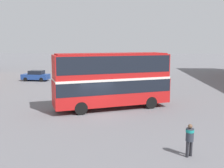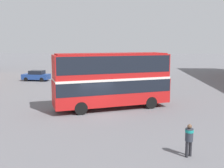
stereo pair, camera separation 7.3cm
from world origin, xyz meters
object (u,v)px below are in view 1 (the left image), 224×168
parked_car_kerb_near (70,77)px  parked_car_kerb_far (36,76)px  double_decker_bus (112,77)px  pedestrian_foreground (190,137)px  parked_car_side_street (138,85)px

parked_car_kerb_near → parked_car_kerb_far: parked_car_kerb_far is taller
double_decker_bus → parked_car_kerb_near: 16.67m
double_decker_bus → pedestrian_foreground: size_ratio=6.04×
double_decker_bus → parked_car_kerb_far: 20.61m
double_decker_bus → parked_car_side_street: bearing=50.8°
parked_car_kerb_far → parked_car_side_street: parked_car_kerb_far is taller
double_decker_bus → pedestrian_foreground: (4.48, -9.58, -1.72)m
parked_car_kerb_far → double_decker_bus: bearing=132.8°
double_decker_bus → parked_car_kerb_far: double_decker_bus is taller
double_decker_bus → parked_car_kerb_far: size_ratio=2.46×
parked_car_kerb_near → pedestrian_foreground: bearing=-51.1°
double_decker_bus → parked_car_kerb_far: (-12.56, 16.22, -1.97)m
pedestrian_foreground → parked_car_side_street: bearing=-29.8°
parked_car_kerb_near → parked_car_side_street: bearing=-20.4°
pedestrian_foreground → parked_car_kerb_near: size_ratio=0.36×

